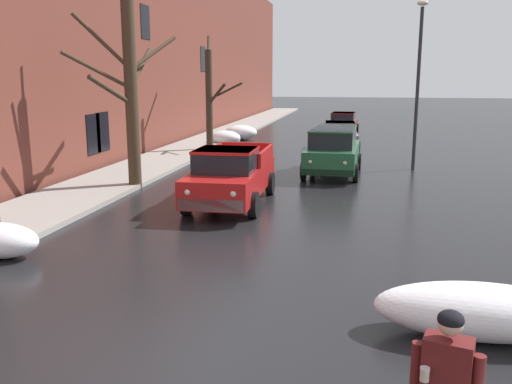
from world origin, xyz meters
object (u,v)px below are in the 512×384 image
(bare_tree_mid_block, at_px, (210,97))
(suv_green_parked_kerbside_close, at_px, (333,149))
(bare_tree_second_along_sidewalk, at_px, (130,90))
(sedan_grey_parked_kerbside_mid, at_px, (340,135))
(street_lamp_post, at_px, (418,78))
(pickup_truck_red_approaching_near_lane, at_px, (231,176))
(sedan_maroon_parked_far_down_block, at_px, (343,123))

(bare_tree_mid_block, height_order, suv_green_parked_kerbside_close, bare_tree_mid_block)
(bare_tree_second_along_sidewalk, xyz_separation_m, sedan_grey_parked_kerbside_mid, (6.51, 11.88, -2.58))
(bare_tree_second_along_sidewalk, bearing_deg, bare_tree_mid_block, 89.50)
(bare_tree_mid_block, bearing_deg, street_lamp_post, -21.09)
(bare_tree_second_along_sidewalk, distance_m, sedan_grey_parked_kerbside_mid, 13.79)
(bare_tree_mid_block, height_order, pickup_truck_red_approaching_near_lane, bare_tree_mid_block)
(pickup_truck_red_approaching_near_lane, xyz_separation_m, sedan_maroon_parked_far_down_block, (2.54, 21.68, -0.13))
(pickup_truck_red_approaching_near_lane, distance_m, suv_green_parked_kerbside_close, 6.37)
(sedan_maroon_parked_far_down_block, bearing_deg, suv_green_parked_kerbside_close, -89.40)
(bare_tree_mid_block, xyz_separation_m, street_lamp_post, (9.69, -3.74, 0.95))
(bare_tree_mid_block, distance_m, suv_green_parked_kerbside_close, 8.74)
(sedan_grey_parked_kerbside_mid, relative_size, street_lamp_post, 0.62)
(bare_tree_second_along_sidewalk, height_order, pickup_truck_red_approaching_near_lane, bare_tree_second_along_sidewalk)
(bare_tree_second_along_sidewalk, xyz_separation_m, pickup_truck_red_approaching_near_lane, (3.86, -1.85, -2.45))
(sedan_grey_parked_kerbside_mid, bearing_deg, bare_tree_mid_block, -159.66)
(pickup_truck_red_approaching_near_lane, height_order, sedan_maroon_parked_far_down_block, pickup_truck_red_approaching_near_lane)
(bare_tree_mid_block, bearing_deg, pickup_truck_red_approaching_near_lane, -71.58)
(bare_tree_second_along_sidewalk, bearing_deg, street_lamp_post, 30.54)
(bare_tree_second_along_sidewalk, relative_size, bare_tree_mid_block, 1.08)
(sedan_grey_parked_kerbside_mid, bearing_deg, sedan_maroon_parked_far_down_block, 90.78)
(bare_tree_second_along_sidewalk, distance_m, street_lamp_post, 11.35)
(pickup_truck_red_approaching_near_lane, relative_size, street_lamp_post, 0.78)
(bare_tree_mid_block, bearing_deg, sedan_grey_parked_kerbside_mid, 20.34)
(sedan_maroon_parked_far_down_block, bearing_deg, sedan_grey_parked_kerbside_mid, -89.22)
(bare_tree_second_along_sidewalk, height_order, street_lamp_post, street_lamp_post)
(sedan_grey_parked_kerbside_mid, height_order, sedan_maroon_parked_far_down_block, same)
(bare_tree_second_along_sidewalk, bearing_deg, suv_green_parked_kerbside_close, 30.80)
(street_lamp_post, bearing_deg, sedan_grey_parked_kerbside_mid, 118.08)
(pickup_truck_red_approaching_near_lane, xyz_separation_m, suv_green_parked_kerbside_close, (2.70, 5.76, 0.11))
(bare_tree_second_along_sidewalk, relative_size, pickup_truck_red_approaching_near_lane, 1.22)
(pickup_truck_red_approaching_near_lane, height_order, suv_green_parked_kerbside_close, suv_green_parked_kerbside_close)
(suv_green_parked_kerbside_close, bearing_deg, sedan_grey_parked_kerbside_mid, 90.42)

